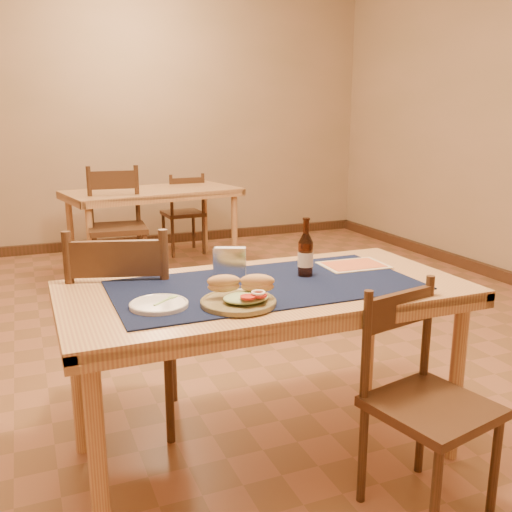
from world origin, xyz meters
name	(u,v)px	position (x,y,z in m)	size (l,w,h in m)	color
room	(203,118)	(0.00, 0.00, 1.40)	(6.04, 7.04, 2.84)	#976042
main_table	(265,305)	(0.00, -0.80, 0.67)	(1.60, 0.80, 0.75)	tan
placemat	(266,285)	(0.00, -0.80, 0.75)	(1.20, 0.60, 0.01)	#0E1934
baseboard	(208,368)	(0.00, 0.00, 0.05)	(6.00, 7.00, 0.10)	#402617
back_table	(153,198)	(0.25, 2.42, 0.67)	(1.66, 1.04, 0.75)	tan
chair_main_far	(125,325)	(-0.49, -0.37, 0.50)	(0.55, 0.55, 0.96)	#402617
chair_main_near	(423,398)	(0.40, -1.31, 0.43)	(0.45, 0.45, 0.82)	#402617
chair_back_near	(117,225)	(-0.15, 2.01, 0.52)	(0.50, 0.50, 1.00)	#402617
chair_back_far	(184,212)	(0.67, 2.90, 0.44)	(0.41, 0.41, 0.85)	#402617
sandwich_plate	(241,297)	(-0.18, -0.99, 0.78)	(0.27, 0.27, 0.10)	olive
side_plate	(159,304)	(-0.46, -0.91, 0.77)	(0.21, 0.21, 0.02)	silver
fork	(167,299)	(-0.42, -0.89, 0.77)	(0.10, 0.09, 0.00)	#94C66D
beer_bottle	(306,255)	(0.21, -0.74, 0.85)	(0.07, 0.07, 0.25)	#481E0C
napkin_holder	(230,264)	(-0.10, -0.65, 0.82)	(0.15, 0.11, 0.13)	white
menu_card	(354,265)	(0.48, -0.68, 0.76)	(0.29, 0.22, 0.01)	beige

